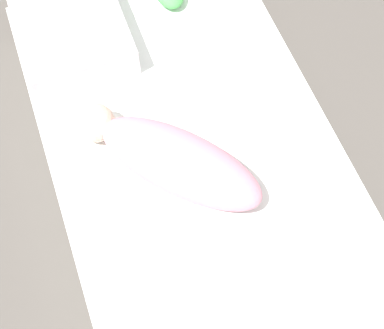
{
  "coord_description": "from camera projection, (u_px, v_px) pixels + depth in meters",
  "views": [
    {
      "loc": [
        -0.58,
        0.25,
        1.49
      ],
      "look_at": [
        0.01,
        0.03,
        0.2
      ],
      "focal_mm": 50.0,
      "sensor_mm": 36.0,
      "label": 1
    }
  ],
  "objects": [
    {
      "name": "ground_plane",
      "position": [
        202.0,
        193.0,
        1.62
      ],
      "size": [
        12.0,
        12.0,
        0.0
      ],
      "primitive_type": "plane",
      "color": "#514C47"
    },
    {
      "name": "bed_mattress",
      "position": [
        203.0,
        183.0,
        1.55
      ],
      "size": [
        1.55,
        0.8,
        0.15
      ],
      "color": "white",
      "rests_on": "ground_plane"
    },
    {
      "name": "swaddled_baby",
      "position": [
        171.0,
        158.0,
        1.43
      ],
      "size": [
        0.49,
        0.46,
        0.13
      ],
      "rotation": [
        0.0,
        0.0,
        0.73
      ],
      "color": "pink",
      "rests_on": "bed_mattress"
    },
    {
      "name": "pillow",
      "position": [
        73.0,
        35.0,
        1.63
      ],
      "size": [
        0.35,
        0.32,
        0.1
      ],
      "color": "white",
      "rests_on": "bed_mattress"
    }
  ]
}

